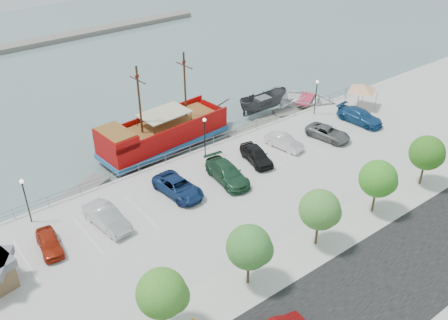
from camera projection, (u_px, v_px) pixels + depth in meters
ground at (245, 192)px, 47.49m from camera, size 160.00×160.00×0.00m
street at (385, 282)px, 36.11m from camera, size 100.00×8.00×0.04m
sidewalk at (324, 239)px, 40.18m from camera, size 100.00×4.00×0.05m
seawall_railing at (198, 146)px, 51.99m from camera, size 50.00×0.06×1.00m
far_shore at (94, 31)px, 89.78m from camera, size 40.00×3.00×0.80m
pirate_ship at (173, 130)px, 54.39m from camera, size 17.03×6.04×10.63m
patrol_boat at (263, 105)px, 61.20m from camera, size 6.96×3.29×2.60m
speedboat at (306, 101)px, 63.23m from camera, size 8.60×9.36×1.58m
dock_west at (79, 193)px, 47.06m from camera, size 6.87×4.39×0.38m
dock_mid at (255, 128)px, 58.33m from camera, size 7.73×3.43×0.43m
dock_east at (300, 111)px, 62.15m from camera, size 7.04×4.18×0.39m
canopy_tent at (363, 84)px, 59.79m from camera, size 5.21×5.21×3.48m
lamp_post_left at (24, 193)px, 40.53m from camera, size 0.36×0.36×4.28m
lamp_post_mid at (205, 130)px, 49.85m from camera, size 0.36×0.36×4.28m
lamp_post_right at (316, 91)px, 58.13m from camera, size 0.36×0.36×4.28m
tree_b at (164, 294)px, 30.73m from camera, size 3.30×3.20×5.00m
tree_c at (251, 248)px, 34.35m from camera, size 3.30×3.20×5.00m
tree_d at (322, 210)px, 37.98m from camera, size 3.30×3.20×5.00m
tree_e at (380, 180)px, 41.60m from camera, size 3.30×3.20×5.00m
tree_f at (428, 154)px, 45.22m from camera, size 3.30×3.20×5.00m
parked_car_a at (49, 243)px, 38.76m from camera, size 2.08×4.10×1.34m
parked_car_b at (107, 218)px, 41.21m from camera, size 2.43×5.23×1.66m
parked_car_c at (178, 187)px, 45.15m from camera, size 2.97×5.62×1.51m
parked_car_d at (227, 173)px, 47.00m from camera, size 2.91×5.92×1.65m
parked_car_e at (256, 155)px, 49.93m from camera, size 2.80×4.94×1.58m
parked_car_f at (284, 142)px, 52.39m from camera, size 2.22×4.48×1.41m
parked_car_g at (328, 133)px, 54.14m from camera, size 3.20×5.28×1.37m
parked_car_h at (360, 116)px, 57.33m from camera, size 2.78×5.71×1.60m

